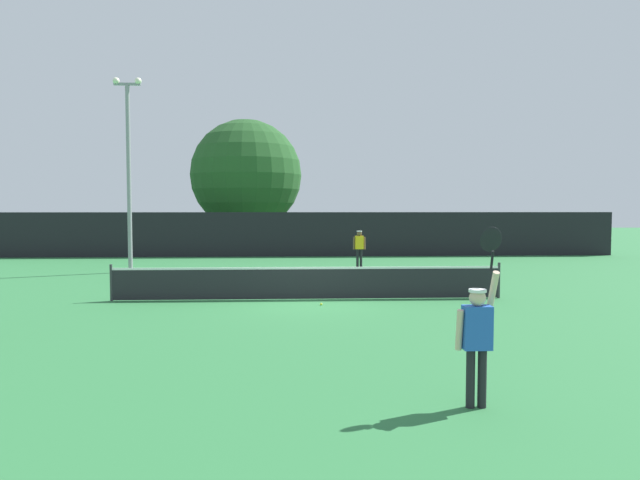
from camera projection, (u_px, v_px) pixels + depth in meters
ground_plane at (308, 299)px, 17.08m from camera, size 120.00×120.00×0.00m
tennis_net at (308, 282)px, 17.05m from camera, size 11.52×0.08×1.07m
perimeter_fence at (301, 234)px, 32.10m from camera, size 35.41×0.12×2.46m
player_serving at (478, 329)px, 7.80m from camera, size 0.68×0.39×2.45m
player_receiving at (359, 245)px, 26.43m from camera, size 0.57×0.24×1.66m
tennis_ball at (321, 304)px, 16.04m from camera, size 0.07×0.07×0.07m
light_pole at (129, 162)px, 24.08m from camera, size 1.18×0.28×8.09m
large_tree at (246, 175)px, 37.22m from camera, size 7.12×7.12×8.37m
parked_car_near at (249, 238)px, 37.54m from camera, size 2.35×4.38×1.69m
parked_car_mid at (338, 237)px, 38.00m from camera, size 2.36×4.39×1.69m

